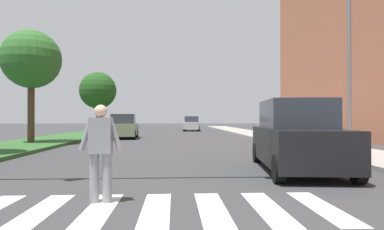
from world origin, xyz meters
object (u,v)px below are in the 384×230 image
pedestrian_performer (101,149)px  tree_far (31,60)px  suv_crossing (297,137)px  sedan_midblock (124,127)px  tree_distant (98,91)px  sedan_distant (192,124)px  street_lamp_right (347,34)px

pedestrian_performer → tree_far: bearing=116.5°
tree_far → suv_crossing: (11.24, -9.78, -3.73)m
suv_crossing → sedan_midblock: size_ratio=1.13×
tree_far → pedestrian_performer: (6.56, -13.16, -3.72)m
tree_distant → sedan_midblock: 11.53m
sedan_midblock → sedan_distant: 15.71m
sedan_midblock → tree_distant: bearing=111.9°
suv_crossing → sedan_midblock: bearing=114.3°
street_lamp_right → sedan_midblock: size_ratio=1.77×
tree_distant → pedestrian_performer: 30.14m
pedestrian_performer → suv_crossing: (4.67, 3.39, -0.00)m
tree_far → sedan_distant: tree_far is taller
tree_distant → street_lamp_right: bearing=-58.2°
street_lamp_right → suv_crossing: (-2.98, -3.00, -3.66)m
tree_far → pedestrian_performer: tree_far is taller
sedan_distant → pedestrian_performer: bearing=-95.6°
tree_distant → pedestrian_performer: (6.49, -29.24, -3.34)m
tree_distant → street_lamp_right: street_lamp_right is taller
tree_far → suv_crossing: size_ratio=1.28×
suv_crossing → tree_far: bearing=139.0°
street_lamp_right → sedan_midblock: street_lamp_right is taller
sedan_midblock → pedestrian_performer: bearing=-82.8°
tree_distant → sedan_distant: size_ratio=1.34×
sedan_midblock → street_lamp_right: bearing=-51.5°
street_lamp_right → pedestrian_performer: (-7.66, -6.38, -3.66)m
street_lamp_right → sedan_distant: size_ratio=1.68×
street_lamp_right → suv_crossing: bearing=-134.9°
street_lamp_right → pedestrian_performer: street_lamp_right is taller
street_lamp_right → suv_crossing: size_ratio=1.57×
suv_crossing → sedan_distant: suv_crossing is taller
pedestrian_performer → suv_crossing: size_ratio=0.35×
street_lamp_right → sedan_midblock: (-10.05, 12.65, -3.78)m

